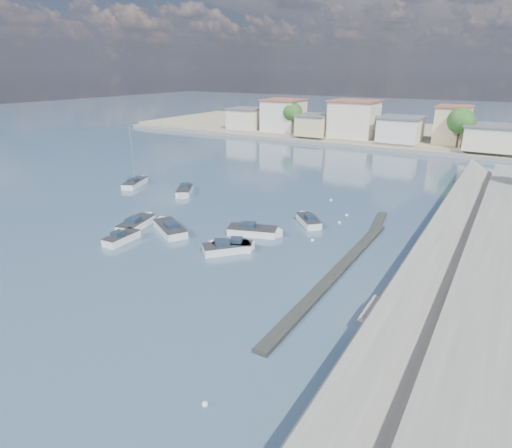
{
  "coord_description": "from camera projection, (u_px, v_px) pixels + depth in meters",
  "views": [
    {
      "loc": [
        18.17,
        -21.87,
        16.7
      ],
      "look_at": [
        -3.45,
        13.85,
        1.4
      ],
      "focal_mm": 30.0,
      "sensor_mm": 36.0,
      "label": 1
    }
  ],
  "objects": [
    {
      "name": "ground",
      "position": [
        366.0,
        186.0,
        64.28
      ],
      "size": [
        400.0,
        400.0,
        0.0
      ],
      "primitive_type": "plane",
      "color": "#2C4058",
      "rests_on": "ground"
    },
    {
      "name": "shore_trees",
      "position": [
        458.0,
        127.0,
        80.67
      ],
      "size": [
        74.56,
        38.32,
        7.92
      ],
      "color": "#38281E",
      "rests_on": "ground"
    },
    {
      "name": "mooring_buoys",
      "position": [
        325.0,
        250.0,
        41.45
      ],
      "size": [
        14.92,
        38.42,
        0.35
      ],
      "color": "white",
      "rests_on": "ground"
    },
    {
      "name": "far_town",
      "position": [
        476.0,
        129.0,
        87.03
      ],
      "size": [
        113.01,
        12.8,
        8.35
      ],
      "color": "beige",
      "rests_on": "far_shore_land"
    },
    {
      "name": "motorboat_c",
      "position": [
        169.0,
        228.0,
        46.27
      ],
      "size": [
        5.9,
        4.63,
        1.48
      ],
      "color": "white",
      "rests_on": "ground"
    },
    {
      "name": "sailboat",
      "position": [
        136.0,
        183.0,
        64.35
      ],
      "size": [
        3.74,
        5.96,
        9.0
      ],
      "color": "white",
      "rests_on": "ground"
    },
    {
      "name": "motorboat_a",
      "position": [
        123.0,
        238.0,
        43.61
      ],
      "size": [
        1.72,
        4.43,
        1.48
      ],
      "color": "white",
      "rests_on": "ground"
    },
    {
      "name": "breakwater",
      "position": [
        347.0,
        261.0,
        38.92
      ],
      "size": [
        2.0,
        31.02,
        0.35
      ],
      "color": "black",
      "rests_on": "ground"
    },
    {
      "name": "motorboat_f",
      "position": [
        308.0,
        221.0,
        48.48
      ],
      "size": [
        4.1,
        4.16,
        1.48
      ],
      "color": "white",
      "rests_on": "ground"
    },
    {
      "name": "motorboat_h",
      "position": [
        255.0,
        231.0,
        45.31
      ],
      "size": [
        5.83,
        3.61,
        1.48
      ],
      "color": "white",
      "rests_on": "ground"
    },
    {
      "name": "motorboat_d",
      "position": [
        230.0,
        246.0,
        41.58
      ],
      "size": [
        4.28,
        2.94,
        1.48
      ],
      "color": "white",
      "rests_on": "ground"
    },
    {
      "name": "far_shore_land",
      "position": [
        431.0,
        136.0,
        105.81
      ],
      "size": [
        160.0,
        40.0,
        1.4
      ],
      "primitive_type": "cube",
      "color": "gray",
      "rests_on": "ground"
    },
    {
      "name": "seawall_walkway",
      "position": [
        491.0,
        283.0,
        33.29
      ],
      "size": [
        5.0,
        90.0,
        1.8
      ],
      "primitive_type": "cube",
      "color": "slate",
      "rests_on": "ground"
    },
    {
      "name": "motorboat_e",
      "position": [
        138.0,
        223.0,
        47.7
      ],
      "size": [
        3.15,
        5.74,
        1.48
      ],
      "color": "white",
      "rests_on": "ground"
    },
    {
      "name": "motorboat_b",
      "position": [
        229.0,
        248.0,
        41.11
      ],
      "size": [
        4.39,
        4.58,
        1.48
      ],
      "color": "white",
      "rests_on": "ground"
    },
    {
      "name": "far_shore_quay",
      "position": [
        412.0,
        151.0,
        89.04
      ],
      "size": [
        160.0,
        2.5,
        0.8
      ],
      "primitive_type": "cube",
      "color": "slate",
      "rests_on": "ground"
    },
    {
      "name": "motorboat_g",
      "position": [
        184.0,
        191.0,
        59.99
      ],
      "size": [
        4.05,
        5.05,
        1.48
      ],
      "color": "white",
      "rests_on": "ground"
    }
  ]
}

